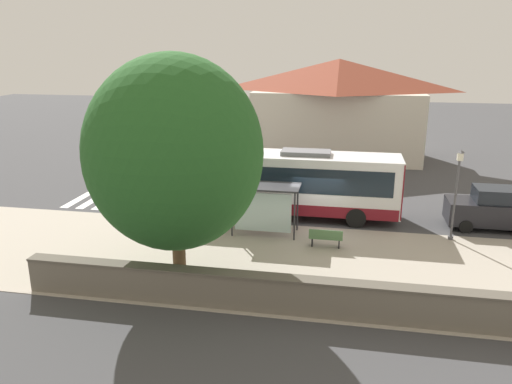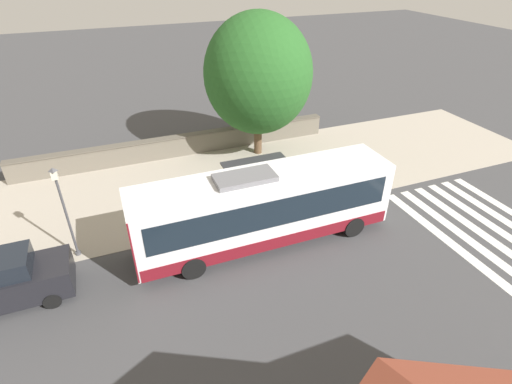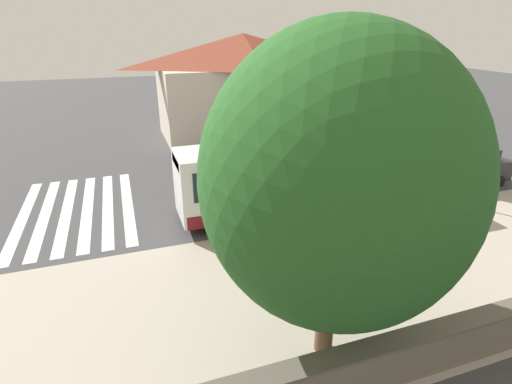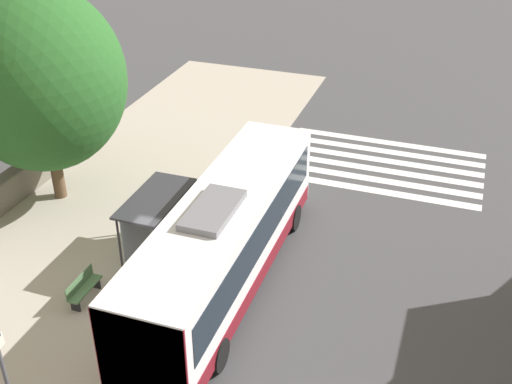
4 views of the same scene
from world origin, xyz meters
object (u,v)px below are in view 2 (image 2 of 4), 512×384
object	(u,v)px
bus_shelter	(256,170)
shade_tree	(258,75)
bus	(264,207)
street_lamp_near	(64,206)
pedestrian	(327,188)
bench	(194,197)
parked_car_behind_bus	(3,282)

from	to	relation	value
bus_shelter	shade_tree	bearing A→B (deg)	157.14
bus	street_lamp_near	size ratio (longest dim) A/B	2.66
pedestrian	bench	xyz separation A→B (m)	(-2.51, -6.36, -0.51)
bench	shade_tree	world-z (taller)	shade_tree
street_lamp_near	parked_car_behind_bus	distance (m)	3.48
shade_tree	parked_car_behind_bus	xyz separation A→B (m)	(8.52, -13.54, -4.09)
street_lamp_near	shade_tree	size ratio (longest dim) A/B	0.50
pedestrian	street_lamp_near	bearing A→B (deg)	-92.24
bus_shelter	pedestrian	world-z (taller)	bus_shelter
bench	shade_tree	xyz separation A→B (m)	(-4.51, 5.36, 4.64)
bus	parked_car_behind_bus	bearing A→B (deg)	-90.45
bus	bus_shelter	bearing A→B (deg)	164.92
shade_tree	bench	bearing A→B (deg)	-49.90
bus_shelter	bench	xyz separation A→B (m)	(-1.09, -3.00, -1.55)
pedestrian	parked_car_behind_bus	bearing A→B (deg)	-84.13
bus_shelter	bench	world-z (taller)	bus_shelter
bus_shelter	shade_tree	xyz separation A→B (m)	(-5.60, 2.36, 3.09)
bus	pedestrian	xyz separation A→B (m)	(-1.58, 4.17, -0.89)
pedestrian	parked_car_behind_bus	size ratio (longest dim) A/B	0.36
shade_tree	street_lamp_near	bearing A→B (deg)	-59.52
street_lamp_near	shade_tree	xyz separation A→B (m)	(-6.55, 11.13, 2.54)
pedestrian	bench	bearing A→B (deg)	-111.54
bus	shade_tree	world-z (taller)	shade_tree
bus_shelter	pedestrian	bearing A→B (deg)	67.10
shade_tree	parked_car_behind_bus	world-z (taller)	shade_tree
bus_shelter	shade_tree	distance (m)	6.82
bus	shade_tree	xyz separation A→B (m)	(-8.60, 3.17, 3.24)
bus_shelter	bench	size ratio (longest dim) A/B	2.18
bench	parked_car_behind_bus	world-z (taller)	parked_car_behind_bus
bus	shade_tree	bearing A→B (deg)	159.77
bus	shade_tree	size ratio (longest dim) A/B	1.33
pedestrian	bench	world-z (taller)	pedestrian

